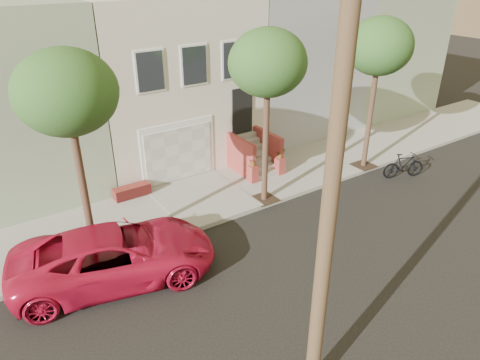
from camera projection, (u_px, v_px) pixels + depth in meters
ground at (314, 263)px, 13.59m from camera, size 90.00×90.00×0.00m
sidewalk at (222, 193)px, 17.53m from camera, size 40.00×3.70×0.15m
house_row at (153, 74)px, 20.26m from camera, size 33.10×11.70×7.00m
tree_left at (66, 94)px, 11.39m from camera, size 2.70×2.57×6.30m
tree_mid at (268, 64)px, 14.63m from camera, size 2.70×2.57×6.30m
tree_right at (380, 47)px, 17.36m from camera, size 2.70×2.57×6.30m
pickup_truck at (115, 255)px, 12.64m from camera, size 6.17×3.89×1.59m
motorcycle at (404, 165)px, 18.68m from camera, size 1.90×1.18×1.10m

